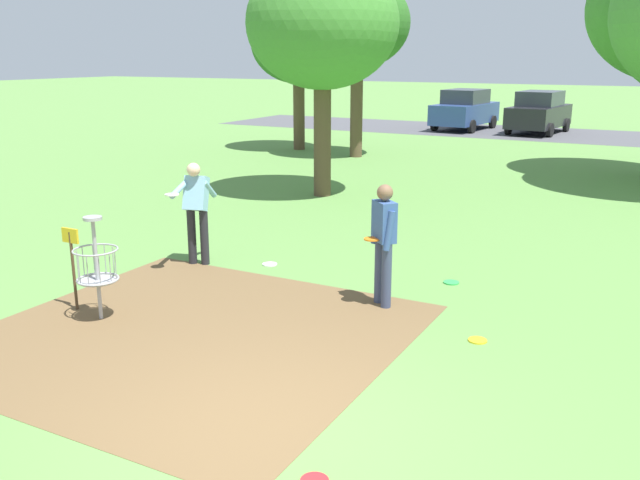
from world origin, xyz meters
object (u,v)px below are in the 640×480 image
object	(u,v)px
disc_golf_basket	(94,263)
tree_mid_center	(298,43)
tree_near_right	(358,24)
tree_mid_right	(322,25)
player_throwing	(196,206)
frisbee_scattered_a	(478,340)
frisbee_by_tee	(270,264)
frisbee_far_left	(451,282)
parked_car_center_left	(539,112)
parked_car_leftmost	(465,110)
player_waiting_left	(384,238)

from	to	relation	value
disc_golf_basket	tree_mid_center	xyz separation A→B (m)	(-6.00, 15.88, 3.02)
tree_near_right	tree_mid_right	bearing A→B (deg)	-71.81
player_throwing	frisbee_scattered_a	xyz separation A→B (m)	(5.00, -0.96, -0.98)
frisbee_scattered_a	tree_near_right	xyz separation A→B (m)	(-8.03, 13.54, 4.35)
frisbee_by_tee	tree_mid_right	world-z (taller)	tree_mid_right
disc_golf_basket	frisbee_far_left	bearing A→B (deg)	44.17
tree_mid_center	tree_mid_right	world-z (taller)	tree_mid_right
player_throwing	parked_car_center_left	size ratio (longest dim) A/B	0.39
parked_car_leftmost	tree_mid_right	bearing A→B (deg)	-85.16
frisbee_by_tee	tree_mid_center	distance (m)	14.94
player_waiting_left	tree_mid_right	size ratio (longest dim) A/B	0.30
parked_car_center_left	tree_near_right	bearing A→B (deg)	-111.15
frisbee_by_tee	frisbee_far_left	bearing A→B (deg)	9.80
tree_mid_center	tree_mid_right	distance (m)	8.63
tree_mid_right	parked_car_leftmost	bearing A→B (deg)	94.84
player_throwing	frisbee_far_left	world-z (taller)	player_throwing
tree_mid_center	parked_car_center_left	world-z (taller)	tree_mid_center
disc_golf_basket	frisbee_by_tee	world-z (taller)	disc_golf_basket
player_throwing	tree_near_right	size ratio (longest dim) A/B	0.29
player_throwing	frisbee_far_left	xyz separation A→B (m)	(4.04, 1.03, -0.98)
frisbee_scattered_a	parked_car_center_left	size ratio (longest dim) A/B	0.05
disc_golf_basket	parked_car_center_left	size ratio (longest dim) A/B	0.32
tree_near_right	parked_car_center_left	world-z (taller)	tree_near_right
disc_golf_basket	player_throwing	world-z (taller)	player_throwing
player_throwing	parked_car_center_left	world-z (taller)	parked_car_center_left
frisbee_far_left	parked_car_leftmost	xyz separation A→B (m)	(-6.37, 21.92, 0.91)
player_throwing	parked_car_leftmost	xyz separation A→B (m)	(-2.33, 22.95, -0.06)
player_waiting_left	parked_car_center_left	distance (m)	23.49
frisbee_scattered_a	tree_near_right	distance (m)	16.33
frisbee_by_tee	frisbee_scattered_a	world-z (taller)	same
tree_mid_center	tree_mid_right	bearing A→B (deg)	-56.39
disc_golf_basket	tree_mid_right	xyz separation A→B (m)	(-1.23, 8.70, 3.31)
tree_mid_center	frisbee_by_tee	bearing A→B (deg)	-62.16
player_throwing	frisbee_by_tee	bearing A→B (deg)	25.77
frisbee_far_left	frisbee_scattered_a	world-z (taller)	same
frisbee_by_tee	parked_car_center_left	distance (m)	22.52
tree_mid_right	frisbee_far_left	bearing A→B (deg)	-45.86
player_waiting_left	disc_golf_basket	bearing A→B (deg)	-144.59
tree_mid_right	parked_car_leftmost	distance (m)	17.18
tree_mid_center	parked_car_center_left	xyz separation A→B (m)	(6.69, 9.72, -2.86)
frisbee_far_left	parked_car_leftmost	bearing A→B (deg)	106.19
player_throwing	tree_mid_center	world-z (taller)	tree_mid_center
frisbee_by_tee	parked_car_leftmost	xyz separation A→B (m)	(-3.40, 22.43, 0.91)
frisbee_scattered_a	player_waiting_left	bearing A→B (deg)	158.00
tree_mid_center	tree_near_right	bearing A→B (deg)	-15.22
frisbee_far_left	tree_near_right	xyz separation A→B (m)	(-7.06, 11.55, 4.35)
tree_near_right	frisbee_by_tee	bearing A→B (deg)	-71.23
frisbee_far_left	tree_mid_right	xyz separation A→B (m)	(-4.94, 5.09, 4.05)
frisbee_by_tee	tree_mid_center	world-z (taller)	tree_mid_center
frisbee_far_left	tree_mid_center	distance (m)	16.10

